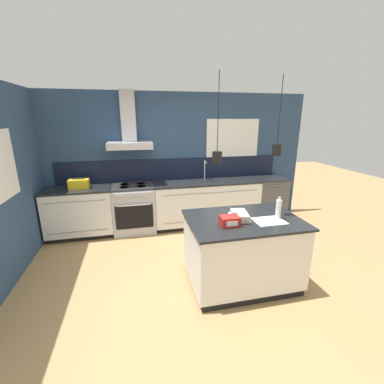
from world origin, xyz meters
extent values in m
plane|color=tan|center=(0.00, 0.00, 0.00)|extent=(16.00, 16.00, 0.00)
cube|color=navy|center=(0.00, 2.03, 1.30)|extent=(5.60, 0.06, 2.60)
cube|color=black|center=(0.00, 1.99, 1.12)|extent=(4.42, 0.02, 0.43)
cube|color=white|center=(1.25, 1.99, 1.62)|extent=(1.12, 0.01, 0.96)
cube|color=black|center=(1.25, 1.99, 1.62)|extent=(1.04, 0.01, 0.88)
cube|color=#B5B5BA|center=(-0.82, 1.77, 1.64)|extent=(0.80, 0.46, 0.12)
cube|color=#B5B5BA|center=(-0.82, 1.86, 2.15)|extent=(0.26, 0.20, 0.90)
cylinder|color=black|center=(0.15, -0.32, 2.18)|extent=(0.01, 0.01, 0.84)
cylinder|color=black|center=(0.15, -0.32, 1.69)|extent=(0.11, 0.11, 0.14)
sphere|color=#F9D18C|center=(0.15, -0.32, 1.69)|extent=(0.06, 0.06, 0.06)
cylinder|color=black|center=(0.92, -0.26, 2.21)|extent=(0.01, 0.01, 0.78)
cylinder|color=black|center=(0.92, -0.26, 1.75)|extent=(0.11, 0.11, 0.14)
sphere|color=#F9D18C|center=(0.92, -0.26, 1.75)|extent=(0.06, 0.06, 0.06)
cube|color=navy|center=(-2.43, 0.70, 1.30)|extent=(0.06, 3.80, 2.60)
cube|color=white|center=(-2.39, 0.55, 1.55)|extent=(0.01, 0.76, 0.88)
cube|color=black|center=(-2.39, 0.55, 1.55)|extent=(0.01, 0.68, 0.80)
cube|color=black|center=(-1.79, 1.72, 0.04)|extent=(1.11, 0.56, 0.09)
cube|color=white|center=(-1.79, 1.69, 0.48)|extent=(1.15, 0.62, 0.79)
cube|color=gray|center=(-1.79, 1.38, 0.76)|extent=(1.01, 0.01, 0.01)
cube|color=gray|center=(-1.79, 1.38, 0.21)|extent=(1.01, 0.01, 0.01)
cube|color=black|center=(-1.79, 1.69, 0.90)|extent=(1.17, 0.64, 0.03)
cube|color=black|center=(0.62, 1.72, 0.04)|extent=(2.04, 0.56, 0.09)
cube|color=white|center=(0.62, 1.69, 0.48)|extent=(2.10, 0.62, 0.79)
cube|color=gray|center=(0.62, 1.38, 0.76)|extent=(1.85, 0.01, 0.01)
cube|color=gray|center=(0.62, 1.38, 0.21)|extent=(1.85, 0.01, 0.01)
cube|color=black|center=(0.62, 1.69, 0.90)|extent=(2.12, 0.64, 0.03)
cube|color=#262628|center=(0.62, 1.74, 0.91)|extent=(0.48, 0.34, 0.01)
cylinder|color=#B5B5BA|center=(0.62, 1.87, 1.09)|extent=(0.02, 0.02, 0.37)
sphere|color=#B5B5BA|center=(0.62, 1.87, 1.28)|extent=(0.03, 0.03, 0.03)
cylinder|color=#B5B5BA|center=(0.62, 1.81, 1.26)|extent=(0.02, 0.12, 0.02)
cube|color=#B5B5BA|center=(-0.82, 1.69, 0.43)|extent=(0.78, 0.62, 0.87)
cube|color=black|center=(-0.82, 1.37, 0.40)|extent=(0.67, 0.02, 0.44)
cylinder|color=#B5B5BA|center=(-0.82, 1.35, 0.63)|extent=(0.58, 0.02, 0.02)
cube|color=#B5B5BA|center=(-0.82, 1.37, 0.82)|extent=(0.67, 0.02, 0.07)
cube|color=#2D2D30|center=(-0.82, 1.69, 0.89)|extent=(0.78, 0.60, 0.04)
cylinder|color=black|center=(-0.97, 1.80, 0.91)|extent=(0.17, 0.17, 0.00)
cylinder|color=black|center=(-0.66, 1.80, 0.91)|extent=(0.17, 0.17, 0.00)
cylinder|color=black|center=(-0.97, 1.58, 0.91)|extent=(0.17, 0.17, 0.00)
cylinder|color=black|center=(-0.66, 1.58, 0.91)|extent=(0.17, 0.17, 0.00)
cube|color=#4C4C51|center=(1.99, 1.69, 0.45)|extent=(0.62, 0.62, 0.89)
cube|color=black|center=(1.99, 1.69, 0.90)|extent=(0.62, 0.62, 0.02)
cylinder|color=#4C4C51|center=(1.99, 1.36, 0.82)|extent=(0.47, 0.02, 0.02)
cube|color=black|center=(0.53, -0.30, 0.04)|extent=(1.30, 0.90, 0.09)
cube|color=white|center=(0.53, -0.30, 0.48)|extent=(1.36, 0.94, 0.79)
cube|color=black|center=(0.53, -0.30, 0.90)|extent=(1.41, 0.99, 0.03)
cylinder|color=silver|center=(0.94, -0.40, 1.04)|extent=(0.07, 0.07, 0.25)
cylinder|color=silver|center=(0.94, -0.40, 1.19)|extent=(0.03, 0.03, 0.06)
cylinder|color=#262628|center=(0.94, -0.40, 1.22)|extent=(0.03, 0.03, 0.01)
cube|color=beige|center=(0.44, -0.33, 0.92)|extent=(0.25, 0.27, 0.02)
cube|color=beige|center=(0.45, -0.33, 0.95)|extent=(0.22, 0.31, 0.03)
cube|color=silver|center=(0.46, -0.33, 0.99)|extent=(0.23, 0.33, 0.04)
cube|color=red|center=(0.28, -0.46, 0.97)|extent=(0.22, 0.16, 0.11)
cube|color=white|center=(0.28, -0.54, 0.97)|extent=(0.13, 0.01, 0.06)
cube|color=silver|center=(0.80, -0.44, 0.91)|extent=(0.37, 0.29, 0.01)
cube|color=gold|center=(-1.75, 1.69, 0.99)|extent=(0.34, 0.18, 0.16)
cylinder|color=black|center=(-1.75, 1.69, 1.09)|extent=(0.20, 0.02, 0.02)
camera|label=1|loc=(-0.77, -3.07, 2.13)|focal=24.00mm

